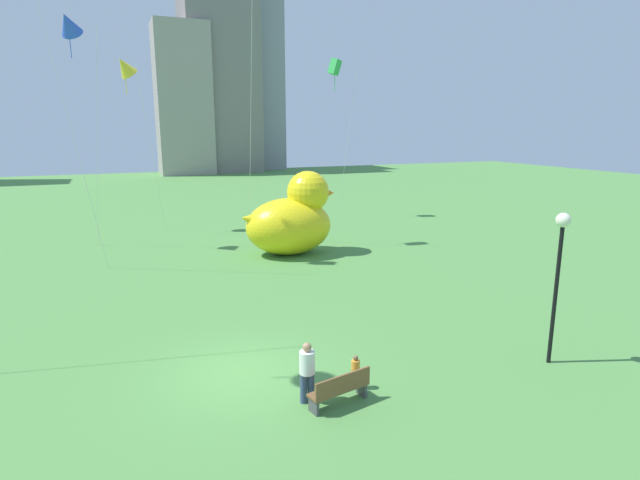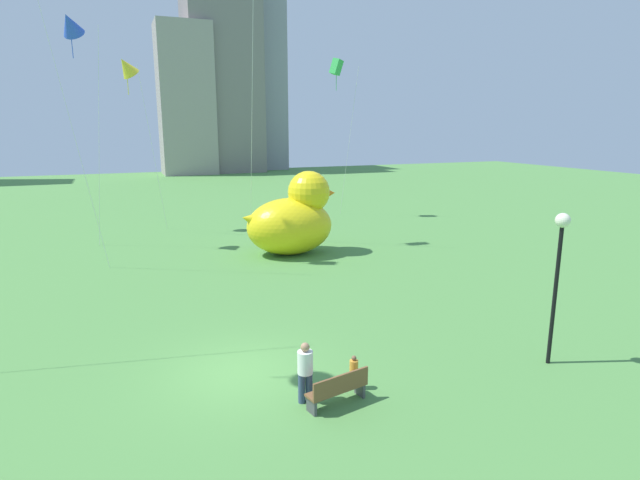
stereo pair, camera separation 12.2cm
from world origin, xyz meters
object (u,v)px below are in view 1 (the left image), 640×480
at_px(park_bench, 340,388).
at_px(kite_yellow, 125,67).
at_px(kite_green, 335,68).
at_px(giant_inflatable_duck, 292,219).
at_px(person_adult, 307,370).
at_px(kite_blue, 68,24).
at_px(person_child, 355,370).
at_px(lamppost, 560,255).

xyz_separation_m(park_bench, kite_yellow, (-3.46, 25.00, 10.15)).
bearing_deg(kite_yellow, kite_green, 1.76).
height_order(giant_inflatable_duck, kite_green, kite_green).
bearing_deg(person_adult, kite_yellow, 96.39).
height_order(person_adult, kite_blue, kite_blue).
bearing_deg(kite_blue, person_adult, -74.55).
bearing_deg(kite_blue, giant_inflatable_duck, -25.62).
bearing_deg(kite_yellow, person_child, -80.22).
bearing_deg(kite_blue, person_child, -70.64).
height_order(giant_inflatable_duck, lamppost, giant_inflatable_duck).
height_order(person_adult, person_child, person_adult).
relative_size(park_bench, kite_blue, 0.13).
xyz_separation_m(park_bench, giant_inflatable_duck, (4.21, 15.53, 1.48)).
distance_m(park_bench, person_adult, 0.97).
xyz_separation_m(giant_inflatable_duck, lamppost, (2.65, -15.74, 1.42)).
xyz_separation_m(person_child, giant_inflatable_duck, (3.47, 14.90, 1.42)).
xyz_separation_m(giant_inflatable_duck, kite_yellow, (-7.67, 9.46, 8.67)).
height_order(person_child, giant_inflatable_duck, giant_inflatable_duck).
distance_m(park_bench, kite_green, 29.81).
height_order(park_bench, person_child, person_child).
height_order(lamppost, kite_green, kite_green).
distance_m(park_bench, person_child, 0.98).
bearing_deg(lamppost, kite_yellow, 112.28).
height_order(person_child, lamppost, lamppost).
bearing_deg(giant_inflatable_duck, kite_yellow, 129.03).
height_order(kite_green, kite_yellow, kite_green).
distance_m(park_bench, kite_blue, 24.47).
height_order(park_bench, giant_inflatable_duck, giant_inflatable_duck).
xyz_separation_m(park_bench, kite_blue, (-6.26, 20.56, 11.71)).
height_order(person_adult, lamppost, lamppost).
height_order(person_child, kite_blue, kite_blue).
bearing_deg(lamppost, person_adult, 174.77).
bearing_deg(park_bench, person_adult, 145.47).
distance_m(person_adult, giant_inflatable_duck, 15.86).
distance_m(kite_yellow, kite_blue, 5.48).
height_order(kite_green, kite_blue, kite_blue).
distance_m(person_child, kite_blue, 24.12).
bearing_deg(lamppost, kite_green, 80.39).
relative_size(person_adult, person_child, 1.70).
height_order(person_child, kite_green, kite_green).
bearing_deg(kite_green, kite_yellow, -178.24).
bearing_deg(person_adult, person_child, 5.47).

